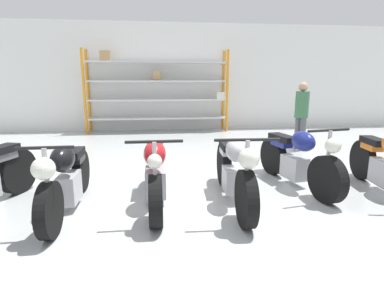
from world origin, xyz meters
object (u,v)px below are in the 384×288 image
object	(u,v)px
shelving_rack	(157,89)
person_browsing	(302,111)
motorcycle_blue	(297,159)
motorcycle_black	(66,177)
motorcycle_red	(155,173)
motorcycle_silver	(234,170)

from	to	relation	value
shelving_rack	person_browsing	distance (m)	4.78
motorcycle_blue	motorcycle_black	bearing A→B (deg)	-90.67
motorcycle_red	motorcycle_silver	size ratio (longest dim) A/B	0.94
motorcycle_blue	person_browsing	size ratio (longest dim) A/B	1.25
motorcycle_red	motorcycle_blue	xyz separation A→B (m)	(2.24, 0.42, 0.02)
shelving_rack	motorcycle_black	world-z (taller)	shelving_rack
shelving_rack	motorcycle_blue	bearing A→B (deg)	-69.01
shelving_rack	motorcycle_blue	size ratio (longest dim) A/B	2.28
motorcycle_black	motorcycle_silver	size ratio (longest dim) A/B	0.97
motorcycle_red	shelving_rack	bearing A→B (deg)	179.20
motorcycle_red	motorcycle_silver	world-z (taller)	motorcycle_silver
motorcycle_red	motorcycle_silver	distance (m)	1.08
motorcycle_black	motorcycle_red	xyz separation A→B (m)	(1.13, 0.14, -0.02)
motorcycle_black	motorcycle_blue	distance (m)	3.42
motorcycle_silver	person_browsing	bearing A→B (deg)	143.81
person_browsing	motorcycle_silver	bearing A→B (deg)	32.50
motorcycle_red	person_browsing	bearing A→B (deg)	129.47
motorcycle_black	motorcycle_silver	world-z (taller)	motorcycle_silver
motorcycle_silver	motorcycle_black	bearing A→B (deg)	-87.27
motorcycle_black	motorcycle_blue	world-z (taller)	motorcycle_blue
motorcycle_black	person_browsing	size ratio (longest dim) A/B	1.26
motorcycle_black	motorcycle_red	bearing A→B (deg)	96.10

